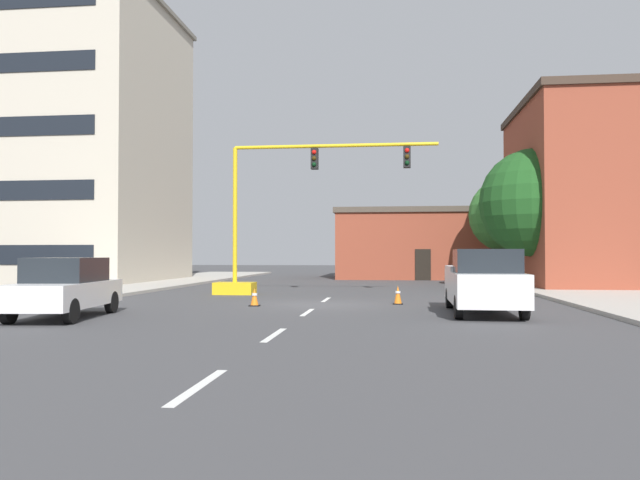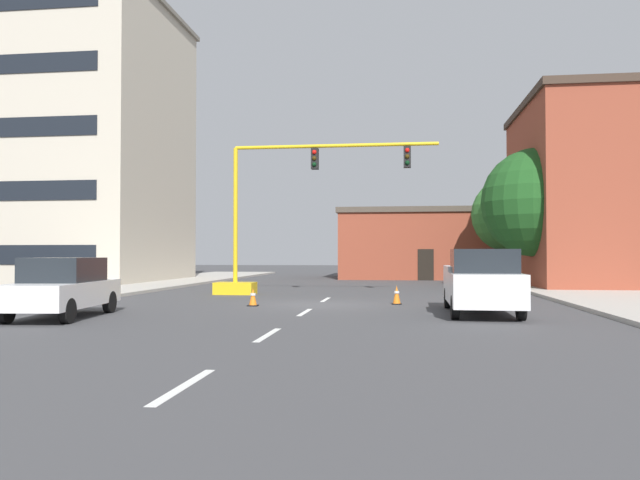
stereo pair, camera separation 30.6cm
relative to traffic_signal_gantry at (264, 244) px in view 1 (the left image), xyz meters
name	(u,v)px [view 1 (the left image)]	position (x,y,z in m)	size (l,w,h in m)	color
ground_plane	(319,305)	(3.17, -5.32, -2.31)	(160.00, 160.00, 0.00)	#424244
sidewalk_left	(108,288)	(-8.75, 2.68, -2.24)	(6.00, 56.00, 0.14)	#B2ADA3
sidewalk_right	(590,292)	(15.08, 2.68, -2.24)	(6.00, 56.00, 0.14)	#B2ADA3
lane_stripe_seg_0	(199,386)	(3.17, -19.32, -2.30)	(0.16, 2.40, 0.01)	silver
lane_stripe_seg_1	(274,335)	(3.17, -13.82, -2.30)	(0.16, 2.40, 0.01)	silver
lane_stripe_seg_2	(307,312)	(3.17, -8.32, -2.30)	(0.16, 2.40, 0.01)	silver
lane_stripe_seg_3	(326,300)	(3.17, -2.82, -2.30)	(0.16, 2.40, 0.01)	silver
building_tall_left	(51,144)	(-16.81, 10.96, 6.89)	(15.72, 13.08, 18.38)	beige
building_brick_center	(420,244)	(7.96, 21.24, 0.32)	(12.72, 10.20, 5.23)	brown
building_row_right	(636,194)	(19.35, 8.54, 2.91)	(12.72, 11.25, 10.42)	brown
traffic_signal_gantry	(264,244)	(0.00, 0.00, 0.00)	(10.14, 1.20, 6.83)	yellow
tree_right_far	(506,215)	(13.11, 13.10, 2.06)	(4.77, 4.77, 6.76)	brown
tree_right_mid	(534,203)	(13.39, 6.36, 2.28)	(5.82, 5.82, 7.51)	brown
pickup_truck_white	(483,282)	(8.63, -8.12, -1.33)	(2.11, 5.44, 1.99)	white
sedan_white_near_left	(65,287)	(-3.55, -10.85, -1.42)	(2.32, 4.67, 1.74)	white
traffic_cone_roadside_a	(254,297)	(0.98, -6.22, -1.99)	(0.36, 0.36, 0.65)	black
traffic_cone_roadside_b	(398,295)	(6.04, -4.86, -1.96)	(0.36, 0.36, 0.70)	black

